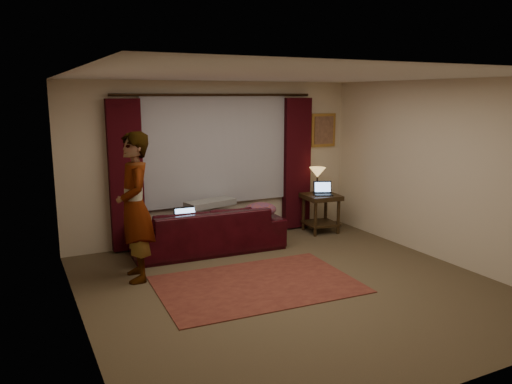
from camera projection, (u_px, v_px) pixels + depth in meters
floor at (291, 287)px, 6.30m from camera, size 5.00×5.00×0.01m
ceiling at (294, 76)px, 5.80m from camera, size 5.00×5.00×0.02m
wall_back at (216, 161)px, 8.25m from camera, size 5.00×0.02×2.60m
wall_front at (458, 237)px, 3.86m from camera, size 5.00×0.02×2.60m
wall_left at (76, 205)px, 4.96m from camera, size 0.02×5.00×2.60m
wall_right at (443, 172)px, 7.15m from camera, size 0.02×5.00×2.60m
sheer_curtain at (217, 150)px, 8.16m from camera, size 2.50×0.05×1.80m
drape_left at (126, 176)px, 7.52m from camera, size 0.50×0.14×2.30m
drape_right at (297, 164)px, 8.83m from camera, size 0.50×0.14×2.30m
curtain_rod at (217, 95)px, 7.94m from camera, size 0.04×0.04×3.40m
picture_frame at (323, 130)px, 9.05m from camera, size 0.50×0.04×0.60m
sofa at (207, 221)px, 7.69m from camera, size 2.38×1.12×0.94m
throw_blanket at (210, 187)px, 7.86m from camera, size 0.87×0.52×0.10m
clothing_pile at (260, 210)px, 7.88m from camera, size 0.65×0.57×0.23m
laptop_sofa at (187, 217)px, 7.38m from camera, size 0.37×0.40×0.25m
area_rug at (257, 284)px, 6.36m from camera, size 2.56×1.77×0.01m
end_table at (321, 213)px, 8.76m from camera, size 0.63×0.63×0.67m
tiffany_lamp at (317, 180)px, 8.76m from camera, size 0.32×0.32×0.46m
laptop_table at (323, 189)px, 8.63m from camera, size 0.43×0.44×0.23m
person at (135, 207)px, 6.39m from camera, size 0.61×0.61×1.93m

